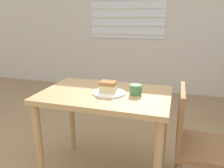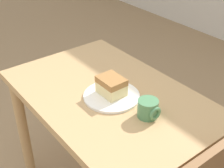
% 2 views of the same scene
% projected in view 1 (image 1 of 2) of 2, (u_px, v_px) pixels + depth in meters
% --- Properties ---
extents(wall_back, '(10.00, 0.10, 2.80)m').
position_uv_depth(wall_back, '(157.00, 15.00, 3.86)').
color(wall_back, beige).
rests_on(wall_back, ground_plane).
extents(dining_table_near, '(1.03, 0.67, 0.77)m').
position_uv_depth(dining_table_near, '(105.00, 107.00, 1.79)').
color(dining_table_near, tan).
rests_on(dining_table_near, ground_plane).
extents(chair_near_window, '(0.44, 0.44, 0.87)m').
position_uv_depth(chair_near_window, '(197.00, 141.00, 1.61)').
color(chair_near_window, brown).
rests_on(chair_near_window, ground_plane).
extents(plate, '(0.26, 0.26, 0.01)m').
position_uv_depth(plate, '(109.00, 93.00, 1.73)').
color(plate, white).
rests_on(plate, dining_table_near).
extents(cake_slice, '(0.12, 0.10, 0.08)m').
position_uv_depth(cake_slice, '(108.00, 86.00, 1.72)').
color(cake_slice, beige).
rests_on(cake_slice, plate).
extents(coffee_mug, '(0.09, 0.09, 0.08)m').
position_uv_depth(coffee_mug, '(136.00, 90.00, 1.69)').
color(coffee_mug, '#4C8456').
rests_on(coffee_mug, dining_table_near).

